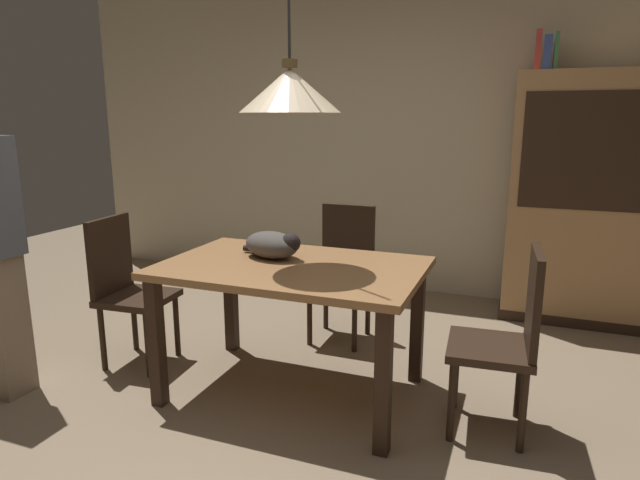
% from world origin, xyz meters
% --- Properties ---
extents(ground, '(10.00, 10.00, 0.00)m').
position_xyz_m(ground, '(0.00, 0.00, 0.00)').
color(ground, '#847056').
extents(back_wall, '(6.40, 0.10, 2.90)m').
position_xyz_m(back_wall, '(0.00, 2.65, 1.45)').
color(back_wall, beige).
rests_on(back_wall, ground).
extents(dining_table, '(1.40, 0.90, 0.75)m').
position_xyz_m(dining_table, '(-0.14, 0.49, 0.65)').
color(dining_table, olive).
rests_on(dining_table, ground).
extents(chair_far_back, '(0.40, 0.40, 0.93)m').
position_xyz_m(chair_far_back, '(-0.14, 1.37, 0.51)').
color(chair_far_back, black).
rests_on(chair_far_back, ground).
extents(chair_right_side, '(0.43, 0.43, 0.93)m').
position_xyz_m(chair_right_side, '(0.98, 0.50, 0.51)').
color(chair_right_side, black).
rests_on(chair_right_side, ground).
extents(chair_left_side, '(0.43, 0.43, 0.93)m').
position_xyz_m(chair_left_side, '(-1.27, 0.49, 0.51)').
color(chair_left_side, black).
rests_on(chair_left_side, ground).
extents(cat_sleeping, '(0.40, 0.30, 0.16)m').
position_xyz_m(cat_sleeping, '(-0.30, 0.58, 0.83)').
color(cat_sleeping, '#4C4742').
rests_on(cat_sleeping, dining_table).
extents(pendant_lamp, '(0.52, 0.52, 1.30)m').
position_xyz_m(pendant_lamp, '(-0.14, 0.49, 1.66)').
color(pendant_lamp, beige).
extents(hutch_bookcase, '(1.12, 0.45, 1.85)m').
position_xyz_m(hutch_bookcase, '(1.43, 2.32, 0.89)').
color(hutch_bookcase, '#A87A4C').
rests_on(hutch_bookcase, ground).
extents(book_red_tall, '(0.04, 0.22, 0.28)m').
position_xyz_m(book_red_tall, '(1.00, 2.32, 1.99)').
color(book_red_tall, '#B73833').
rests_on(book_red_tall, hutch_bookcase).
extents(book_blue_wide, '(0.06, 0.24, 0.24)m').
position_xyz_m(book_blue_wide, '(1.07, 2.32, 1.97)').
color(book_blue_wide, '#384C93').
rests_on(book_blue_wide, hutch_bookcase).
extents(book_green_slim, '(0.03, 0.20, 0.26)m').
position_xyz_m(book_green_slim, '(1.12, 2.32, 1.98)').
color(book_green_slim, '#427A4C').
rests_on(book_green_slim, hutch_bookcase).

